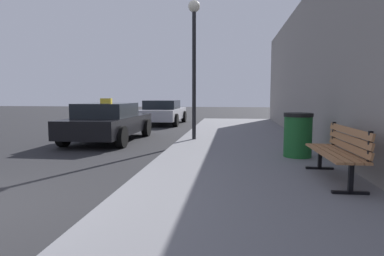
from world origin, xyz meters
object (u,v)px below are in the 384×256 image
object	(u,v)px
bench	(340,149)
trash_bin	(298,135)
car_black	(109,122)
car_silver	(163,112)
street_lamp	(194,45)

from	to	relation	value
bench	trash_bin	distance (m)	2.04
trash_bin	car_black	world-z (taller)	car_black
bench	trash_bin	world-z (taller)	trash_bin
bench	car_black	distance (m)	7.64
car_silver	trash_bin	bearing A→B (deg)	-61.64
bench	car_black	bearing A→B (deg)	138.95
street_lamp	car_silver	bearing A→B (deg)	109.92
car_black	trash_bin	bearing A→B (deg)	-27.81
bench	car_black	size ratio (longest dim) A/B	0.42
bench	car_silver	world-z (taller)	car_silver
street_lamp	car_black	bearing A→B (deg)	175.07
street_lamp	trash_bin	bearing A→B (deg)	-45.25
trash_bin	street_lamp	bearing A→B (deg)	134.75
car_black	bench	bearing A→B (deg)	-40.36
trash_bin	car_silver	world-z (taller)	car_silver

